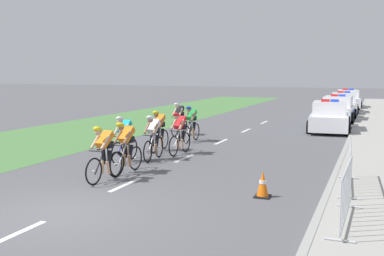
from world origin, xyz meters
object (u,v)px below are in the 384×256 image
(cyclist_second, at_px, (126,147))
(cyclist_third, at_px, (124,138))
(cyclist_fourth, at_px, (153,137))
(traffic_cone_near, at_px, (263,184))
(police_car_furthest, at_px, (348,100))
(cyclist_fifth, at_px, (159,130))
(police_car_nearest, at_px, (329,118))
(crowd_barrier_middle, at_px, (350,167))
(police_car_third, at_px, (343,104))
(crowd_barrier_front, at_px, (346,195))
(cyclist_sixth, at_px, (180,132))
(cyclist_eighth, at_px, (179,118))
(police_car_second, at_px, (338,109))
(cyclist_lead, at_px, (104,152))
(cyclist_seventh, at_px, (191,123))

(cyclist_second, bearing_deg, cyclist_third, 121.87)
(cyclist_fourth, bearing_deg, cyclist_third, -139.69)
(cyclist_second, xyz_separation_m, traffic_cone_near, (4.28, -1.04, -0.48))
(police_car_furthest, bearing_deg, cyclist_fourth, -100.54)
(cyclist_second, xyz_separation_m, police_car_furthest, (4.58, 27.71, -0.11))
(cyclist_second, height_order, traffic_cone_near, cyclist_second)
(cyclist_fifth, bearing_deg, police_car_nearest, 57.23)
(police_car_furthest, height_order, crowd_barrier_middle, police_car_furthest)
(crowd_barrier_middle, bearing_deg, cyclist_fourth, 162.73)
(police_car_third, bearing_deg, crowd_barrier_front, -86.22)
(cyclist_fourth, xyz_separation_m, cyclist_sixth, (0.39, 1.32, 0.00))
(police_car_nearest, distance_m, traffic_cone_near, 13.20)
(cyclist_fourth, height_order, police_car_third, police_car_third)
(cyclist_second, xyz_separation_m, police_car_nearest, (4.57, 12.15, -0.11))
(cyclist_third, distance_m, crowd_barrier_front, 8.25)
(cyclist_sixth, relative_size, crowd_barrier_front, 0.74)
(cyclist_eighth, bearing_deg, crowd_barrier_front, -52.88)
(cyclist_fourth, bearing_deg, cyclist_fifth, 109.86)
(cyclist_sixth, relative_size, police_car_second, 0.39)
(cyclist_fifth, relative_size, police_car_third, 0.38)
(cyclist_sixth, relative_size, traffic_cone_near, 2.69)
(cyclist_eighth, height_order, traffic_cone_near, cyclist_eighth)
(police_car_third, distance_m, police_car_furthest, 5.23)
(police_car_second, height_order, traffic_cone_near, police_car_second)
(cyclist_third, distance_m, cyclist_fourth, 0.98)
(cyclist_lead, height_order, cyclist_fourth, same)
(cyclist_eighth, relative_size, police_car_second, 0.39)
(cyclist_lead, distance_m, traffic_cone_near, 4.37)
(cyclist_second, height_order, cyclist_sixth, same)
(cyclist_fourth, distance_m, cyclist_eighth, 6.08)
(police_car_furthest, bearing_deg, cyclist_third, -101.86)
(traffic_cone_near, bearing_deg, cyclist_eighth, 123.92)
(police_car_third, xyz_separation_m, crowd_barrier_front, (1.66, -25.09, -0.03))
(police_car_third, distance_m, crowd_barrier_front, 25.15)
(police_car_second, bearing_deg, police_car_third, 89.98)
(cyclist_fourth, xyz_separation_m, police_car_furthest, (4.76, 25.59, -0.11))
(crowd_barrier_front, distance_m, crowd_barrier_middle, 2.77)
(cyclist_sixth, xyz_separation_m, traffic_cone_near, (4.08, -4.49, -0.48))
(cyclist_fourth, relative_size, police_car_nearest, 0.38)
(cyclist_seventh, xyz_separation_m, traffic_cone_near, (4.81, -7.42, -0.48))
(cyclist_second, distance_m, cyclist_seventh, 6.40)
(cyclist_second, height_order, cyclist_seventh, same)
(cyclist_fourth, height_order, cyclist_eighth, same)
(police_car_furthest, distance_m, crowd_barrier_middle, 27.60)
(cyclist_fifth, relative_size, police_car_second, 0.39)
(cyclist_lead, bearing_deg, crowd_barrier_front, -13.86)
(cyclist_seventh, distance_m, police_car_nearest, 7.71)
(police_car_nearest, bearing_deg, cyclist_second, -110.63)
(crowd_barrier_middle, bearing_deg, cyclist_second, -178.53)
(cyclist_fifth, distance_m, traffic_cone_near, 7.04)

